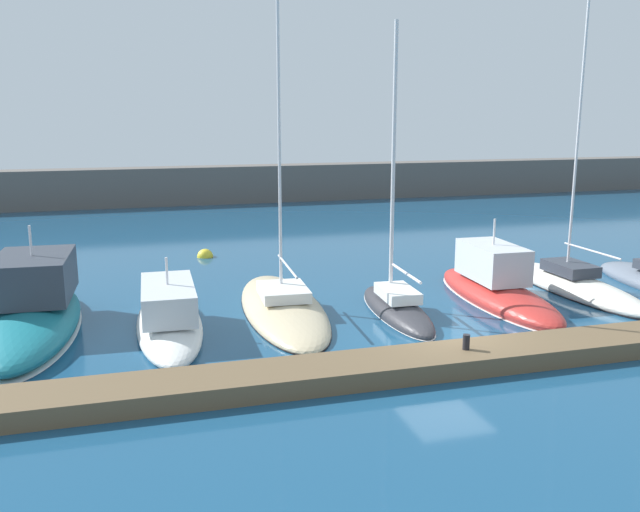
% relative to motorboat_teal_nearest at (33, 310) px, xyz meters
% --- Properties ---
extents(ground_plane, '(120.00, 120.00, 0.00)m').
position_rel_motorboat_teal_nearest_xyz_m(ground_plane, '(12.58, -5.10, -0.69)').
color(ground_plane, navy).
extents(dock_pier, '(31.85, 1.78, 0.53)m').
position_rel_motorboat_teal_nearest_xyz_m(dock_pier, '(12.58, -6.91, -0.42)').
color(dock_pier, brown).
rests_on(dock_pier, ground_plane).
extents(breakwater_seawall, '(108.00, 2.32, 2.93)m').
position_rel_motorboat_teal_nearest_xyz_m(breakwater_seawall, '(12.58, 30.32, 0.78)').
color(breakwater_seawall, '#5B5651').
rests_on(breakwater_seawall, ground_plane).
extents(motorboat_teal_nearest, '(3.27, 9.26, 3.75)m').
position_rel_motorboat_teal_nearest_xyz_m(motorboat_teal_nearest, '(0.00, 0.00, 0.00)').
color(motorboat_teal_nearest, '#19707F').
rests_on(motorboat_teal_nearest, ground_plane).
extents(motorboat_white_second, '(2.32, 8.13, 2.84)m').
position_rel_motorboat_teal_nearest_xyz_m(motorboat_white_second, '(4.34, -1.14, -0.23)').
color(motorboat_white_second, white).
rests_on(motorboat_white_second, ground_plane).
extents(sailboat_sand_third, '(3.35, 9.78, 18.83)m').
position_rel_motorboat_teal_nearest_xyz_m(sailboat_sand_third, '(8.47, -0.10, -0.53)').
color(sailboat_sand_third, beige).
rests_on(sailboat_sand_third, ground_plane).
extents(sailboat_charcoal_fourth, '(1.94, 6.34, 10.59)m').
position_rel_motorboat_teal_nearest_xyz_m(sailboat_charcoal_fourth, '(12.35, -1.56, -0.46)').
color(sailboat_charcoal_fourth, '#2D2D33').
rests_on(sailboat_charcoal_fourth, ground_plane).
extents(motorboat_red_fifth, '(2.67, 8.49, 3.48)m').
position_rel_motorboat_teal_nearest_xyz_m(motorboat_red_fifth, '(16.70, -0.97, -0.17)').
color(motorboat_red_fifth, '#B72D28').
rests_on(motorboat_red_fifth, ground_plane).
extents(sailboat_ivory_sixth, '(2.31, 8.79, 14.14)m').
position_rel_motorboat_teal_nearest_xyz_m(sailboat_ivory_sixth, '(20.50, -0.49, -0.46)').
color(sailboat_ivory_sixth, silver).
rests_on(sailboat_ivory_sixth, ground_plane).
extents(mooring_buoy_yellow, '(0.81, 0.81, 0.81)m').
position_rel_motorboat_teal_nearest_xyz_m(mooring_buoy_yellow, '(6.76, 10.07, -0.69)').
color(mooring_buoy_yellow, yellow).
rests_on(mooring_buoy_yellow, ground_plane).
extents(dock_bollard, '(0.20, 0.20, 0.44)m').
position_rel_motorboat_teal_nearest_xyz_m(dock_bollard, '(12.26, -6.91, 0.07)').
color(dock_bollard, black).
rests_on(dock_bollard, dock_pier).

